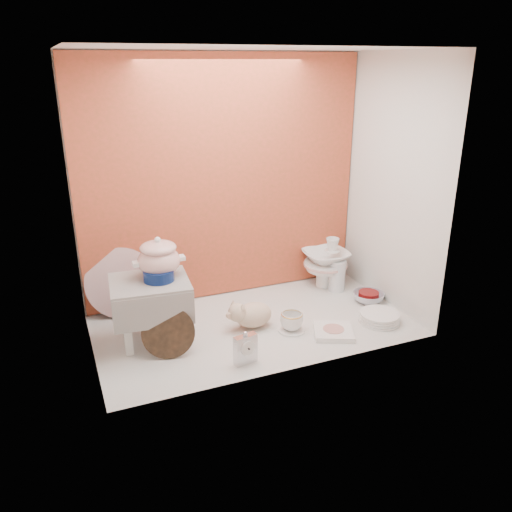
{
  "coord_description": "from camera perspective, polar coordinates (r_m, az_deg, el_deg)",
  "views": [
    {
      "loc": [
        -1.01,
        -2.48,
        1.44
      ],
      "look_at": [
        0.02,
        0.02,
        0.42
      ],
      "focal_mm": 36.35,
      "sensor_mm": 36.0,
      "label": 1
    }
  ],
  "objects": [
    {
      "name": "blue_white_vase",
      "position": [
        3.18,
        -11.87,
        -4.34
      ],
      "size": [
        0.27,
        0.27,
        0.24
      ],
      "primitive_type": "imported",
      "rotation": [
        0.0,
        0.0,
        0.18
      ],
      "color": "white",
      "rests_on": "ground"
    },
    {
      "name": "teacup_saucer",
      "position": [
        2.99,
        3.92,
        -8.12
      ],
      "size": [
        0.19,
        0.19,
        0.01
      ],
      "primitive_type": "cylinder",
      "rotation": [
        0.0,
        0.0,
        -0.23
      ],
      "color": "white",
      "rests_on": "ground"
    },
    {
      "name": "lacquer_tray",
      "position": [
        2.72,
        -9.64,
        -8.34
      ],
      "size": [
        0.29,
        0.14,
        0.27
      ],
      "primitive_type": null,
      "rotation": [
        0.0,
        0.0,
        -0.21
      ],
      "color": "black",
      "rests_on": "ground"
    },
    {
      "name": "gold_rim_teacup",
      "position": [
        2.96,
        3.94,
        -7.17
      ],
      "size": [
        0.16,
        0.16,
        0.1
      ],
      "primitive_type": "imported",
      "rotation": [
        0.0,
        0.0,
        0.33
      ],
      "color": "white",
      "rests_on": "teacup_saucer"
    },
    {
      "name": "cobalt_bowl",
      "position": [
        2.78,
        -10.65,
        -2.06
      ],
      "size": [
        0.2,
        0.2,
        0.06
      ],
      "primitive_type": "cylinder",
      "rotation": [
        0.0,
        0.0,
        0.26
      ],
      "color": "#0A1B4E",
      "rests_on": "step_stool"
    },
    {
      "name": "soup_tureen",
      "position": [
        2.8,
        -10.65,
        -0.09
      ],
      "size": [
        0.35,
        0.35,
        0.23
      ],
      "primitive_type": null,
      "rotation": [
        0.0,
        0.0,
        -0.39
      ],
      "color": "white",
      "rests_on": "step_stool"
    },
    {
      "name": "floral_platter",
      "position": [
        3.18,
        -14.6,
        -2.9
      ],
      "size": [
        0.44,
        0.21,
        0.41
      ],
      "primitive_type": null,
      "rotation": [
        0.0,
        0.0,
        -0.2
      ],
      "color": "white",
      "rests_on": "ground"
    },
    {
      "name": "lattice_dish",
      "position": [
        2.98,
        8.51,
        -8.21
      ],
      "size": [
        0.28,
        0.28,
        0.03
      ],
      "primitive_type": "cube",
      "rotation": [
        0.0,
        0.0,
        -0.42
      ],
      "color": "white",
      "rests_on": "ground"
    },
    {
      "name": "step_stool",
      "position": [
        2.87,
        -11.42,
        -5.93
      ],
      "size": [
        0.44,
        0.39,
        0.35
      ],
      "primitive_type": null,
      "rotation": [
        0.0,
        0.0,
        -0.09
      ],
      "color": "silver",
      "rests_on": "ground"
    },
    {
      "name": "ground",
      "position": [
        3.04,
        -0.21,
        -7.59
      ],
      "size": [
        1.8,
        1.8,
        0.0
      ],
      "primitive_type": "plane",
      "color": "silver",
      "rests_on": "ground"
    },
    {
      "name": "porcelain_tower",
      "position": [
        3.52,
        7.66,
        -0.7
      ],
      "size": [
        0.35,
        0.35,
        0.34
      ],
      "primitive_type": null,
      "rotation": [
        0.0,
        0.0,
        0.18
      ],
      "color": "white",
      "rests_on": "ground"
    },
    {
      "name": "clear_glass_vase",
      "position": [
        3.48,
        8.91,
        -2.14
      ],
      "size": [
        0.12,
        0.12,
        0.21
      ],
      "primitive_type": "cylinder",
      "rotation": [
        0.0,
        0.0,
        -0.15
      ],
      "color": "silver",
      "rests_on": "ground"
    },
    {
      "name": "dinner_plate_stack",
      "position": [
        3.15,
        13.42,
        -6.59
      ],
      "size": [
        0.29,
        0.29,
        0.06
      ],
      "primitive_type": "cylinder",
      "rotation": [
        0.0,
        0.0,
        0.24
      ],
      "color": "white",
      "rests_on": "ground"
    },
    {
      "name": "niche_shell",
      "position": [
        2.89,
        -1.6,
        10.49
      ],
      "size": [
        1.86,
        1.03,
        1.53
      ],
      "color": "#CA4932",
      "rests_on": "ground"
    },
    {
      "name": "mantel_clock",
      "position": [
        2.65,
        -1.17,
        -10.05
      ],
      "size": [
        0.13,
        0.06,
        0.18
      ],
      "primitive_type": "cube",
      "rotation": [
        0.0,
        0.0,
        0.19
      ],
      "color": "silver",
      "rests_on": "ground"
    },
    {
      "name": "plush_pig",
      "position": [
        2.98,
        -0.27,
        -6.45
      ],
      "size": [
        0.32,
        0.27,
        0.16
      ],
      "primitive_type": "ellipsoid",
      "rotation": [
        0.0,
        0.0,
        -0.34
      ],
      "color": "#CAAB8E",
      "rests_on": "ground"
    },
    {
      "name": "crystal_bowl",
      "position": [
        3.39,
        12.26,
        -4.45
      ],
      "size": [
        0.23,
        0.23,
        0.06
      ],
      "primitive_type": "imported",
      "rotation": [
        0.0,
        0.0,
        -0.22
      ],
      "color": "silver",
      "rests_on": "ground"
    }
  ]
}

